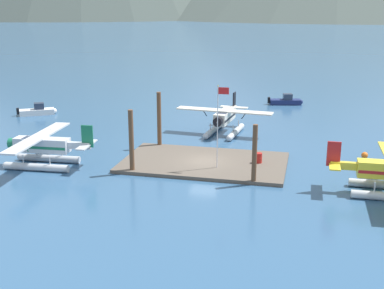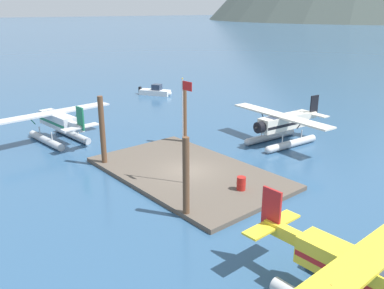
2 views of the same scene
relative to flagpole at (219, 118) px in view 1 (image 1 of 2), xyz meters
name	(u,v)px [view 1 (image 1 of 2)]	position (x,y,z in m)	size (l,w,h in m)	color
ground_plane	(204,164)	(-1.53, 1.56, -4.60)	(1200.00, 1200.00, 0.00)	#2D5175
dock_platform	(204,162)	(-1.53, 1.56, -4.45)	(14.27, 8.64, 0.30)	brown
piling_near_left	(131,142)	(-6.90, -2.17, -1.90)	(0.40, 0.40, 5.39)	brown
piling_near_right	(254,155)	(3.29, -2.54, -2.18)	(0.39, 0.39, 4.83)	brown
piling_far_left	(159,120)	(-6.91, 5.68, -1.85)	(0.41, 0.41, 5.50)	brown
flagpole	(219,118)	(0.00, 0.00, 0.00)	(0.95, 0.10, 7.02)	silver
fuel_drum	(259,158)	(3.18, 2.12, -3.86)	(0.62, 0.62, 0.88)	#AD1E19
mooring_buoy	(365,155)	(12.37, 6.57, -4.30)	(0.60, 0.60, 0.60)	orange
seaplane_silver_port_aft	(42,149)	(-15.06, -2.28, -3.02)	(7.97, 10.47, 3.84)	#B7BABF
seaplane_cream_bow_centre	(225,120)	(-1.62, 12.34, -3.02)	(10.48, 7.96, 3.84)	#B7BABF
boat_white_open_west	(38,111)	(-26.19, 16.33, -4.11)	(4.37, 3.46, 1.50)	silver
boat_navy_open_north	(286,101)	(3.97, 30.23, -4.11)	(4.82, 2.38, 1.50)	navy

